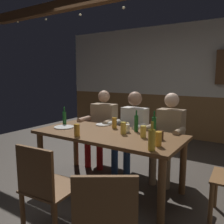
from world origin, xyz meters
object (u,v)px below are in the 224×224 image
at_px(plate_1, 103,125).
at_px(person_1, 132,128).
at_px(pint_glass_1, 160,135).
at_px(table_candle, 128,126).
at_px(bottle_3, 64,118).
at_px(pint_glass_2, 143,132).
at_px(bottle_2, 154,125).
at_px(person_0, 102,124).
at_px(pint_glass_4, 127,128).
at_px(person_2, 168,133).
at_px(bottle_1, 136,123).
at_px(pint_glass_0, 158,139).
at_px(pint_glass_3, 123,128).
at_px(chair_empty_near_left, 46,188).
at_px(plate_0, 64,127).
at_px(pint_glass_5, 77,130).
at_px(pint_glass_6, 114,123).
at_px(dining_table, 108,140).
at_px(bottle_0, 152,139).

bearing_deg(plate_1, person_1, 43.98).
bearing_deg(pint_glass_1, table_candle, 153.48).
xyz_separation_m(bottle_3, pint_glass_2, (1.31, -0.04, -0.03)).
height_order(person_1, bottle_2, person_1).
distance_m(person_0, pint_glass_2, 1.22).
distance_m(pint_glass_2, pint_glass_4, 0.32).
height_order(person_2, bottle_1, person_2).
distance_m(person_2, pint_glass_0, 0.87).
distance_m(bottle_2, pint_glass_3, 0.40).
relative_size(person_1, bottle_2, 4.31).
relative_size(chair_empty_near_left, bottle_2, 3.12).
distance_m(plate_0, pint_glass_1, 1.37).
bearing_deg(person_0, pint_glass_5, 104.65).
bearing_deg(pint_glass_5, pint_glass_1, 24.20).
bearing_deg(pint_glass_1, plate_0, -173.46).
distance_m(plate_0, plate_1, 0.56).
relative_size(bottle_1, pint_glass_5, 1.91).
bearing_deg(pint_glass_6, pint_glass_1, -15.18).
relative_size(bottle_1, pint_glass_2, 1.99).
bearing_deg(person_1, pint_glass_0, 136.34).
bearing_deg(plate_1, pint_glass_5, -81.65).
distance_m(dining_table, bottle_0, 0.85).
xyz_separation_m(pint_glass_1, pint_glass_4, (-0.49, 0.09, 0.00)).
relative_size(person_1, bottle_3, 4.60).
bearing_deg(pint_glass_6, pint_glass_3, -39.03).
bearing_deg(person_1, plate_1, 48.20).
height_order(person_1, pint_glass_2, person_1).
xyz_separation_m(bottle_1, pint_glass_4, (-0.08, -0.10, -0.06)).
distance_m(bottle_0, pint_glass_6, 1.04).
distance_m(person_1, chair_empty_near_left, 1.77).
bearing_deg(person_1, person_2, -175.62).
xyz_separation_m(bottle_1, bottle_3, (-1.10, -0.18, -0.01)).
distance_m(dining_table, chair_empty_near_left, 1.12).
bearing_deg(pint_glass_5, person_1, 77.56).
xyz_separation_m(person_2, pint_glass_6, (-0.64, -0.38, 0.14)).
relative_size(table_candle, pint_glass_3, 0.53).
distance_m(bottle_1, bottle_2, 0.23).
xyz_separation_m(plate_0, plate_1, (0.36, 0.43, 0.00)).
bearing_deg(pint_glass_1, pint_glass_3, -178.40).
height_order(plate_1, pint_glass_2, pint_glass_2).
relative_size(pint_glass_0, pint_glass_4, 1.48).
distance_m(pint_glass_4, pint_glass_6, 0.28).
bearing_deg(person_0, pint_glass_3, 136.98).
bearing_deg(bottle_1, pint_glass_4, -129.24).
bearing_deg(pint_glass_3, bottle_1, 70.56).
relative_size(person_0, pint_glass_4, 11.83).
xyz_separation_m(person_0, chair_empty_near_left, (0.65, -1.77, -0.19)).
xyz_separation_m(plate_0, pint_glass_4, (0.87, 0.25, 0.04)).
xyz_separation_m(person_2, pint_glass_3, (-0.37, -0.60, 0.14)).
xyz_separation_m(person_0, bottle_3, (-0.27, -0.58, 0.17)).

